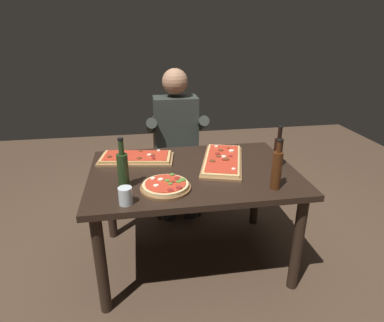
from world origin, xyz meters
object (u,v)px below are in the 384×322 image
object	(u,v)px
wine_bottle_dark	(123,169)
oil_bottle_amber	(278,151)
diner_chair	(176,159)
pizza_round_far	(166,186)
tumbler_near_camera	(126,197)
dining_table	(193,183)
pizza_rectangular_front	(136,158)
seated_diner	(177,137)
vinegar_bottle_green	(277,169)
pizza_rectangular_left	(222,160)

from	to	relation	value
wine_bottle_dark	oil_bottle_amber	xyz separation A→B (m)	(1.05, 0.16, -0.01)
diner_chair	oil_bottle_amber	bearing A→B (deg)	-55.00
pizza_round_far	tumbler_near_camera	bearing A→B (deg)	-148.68
wine_bottle_dark	diner_chair	xyz separation A→B (m)	(0.43, 1.04, -0.38)
dining_table	diner_chair	xyz separation A→B (m)	(-0.03, 0.86, -0.16)
pizza_rectangular_front	oil_bottle_amber	world-z (taller)	oil_bottle_amber
wine_bottle_dark	seated_diner	world-z (taller)	seated_diner
vinegar_bottle_green	seated_diner	size ratio (longest dim) A/B	0.24
tumbler_near_camera	oil_bottle_amber	bearing A→B (deg)	19.19
vinegar_bottle_green	diner_chair	distance (m)	1.34
wine_bottle_dark	oil_bottle_amber	world-z (taller)	wine_bottle_dark
wine_bottle_dark	pizza_rectangular_front	bearing A→B (deg)	80.16
seated_diner	pizza_rectangular_left	bearing A→B (deg)	-68.04
pizza_round_far	diner_chair	bearing A→B (deg)	80.50
dining_table	pizza_round_far	size ratio (longest dim) A/B	4.51
pizza_rectangular_left	diner_chair	size ratio (longest dim) A/B	0.77
pizza_rectangular_left	wine_bottle_dark	size ratio (longest dim) A/B	2.08
oil_bottle_amber	diner_chair	size ratio (longest dim) A/B	0.34
pizza_round_far	wine_bottle_dark	xyz separation A→B (m)	(-0.25, 0.06, 0.10)
pizza_round_far	diner_chair	xyz separation A→B (m)	(0.18, 1.10, -0.27)
diner_chair	pizza_round_far	bearing A→B (deg)	-99.50
pizza_rectangular_front	vinegar_bottle_green	bearing A→B (deg)	-35.40
dining_table	pizza_rectangular_front	world-z (taller)	pizza_rectangular_front
diner_chair	vinegar_bottle_green	bearing A→B (deg)	-68.37
dining_table	pizza_round_far	world-z (taller)	pizza_round_far
dining_table	vinegar_bottle_green	xyz separation A→B (m)	(0.45, -0.34, 0.22)
pizza_rectangular_left	seated_diner	distance (m)	0.69
tumbler_near_camera	diner_chair	world-z (taller)	diner_chair
oil_bottle_amber	seated_diner	xyz separation A→B (m)	(-0.62, 0.76, -0.11)
wine_bottle_dark	pizza_round_far	bearing A→B (deg)	-14.04
pizza_rectangular_left	oil_bottle_amber	xyz separation A→B (m)	(0.36, -0.12, 0.10)
diner_chair	seated_diner	size ratio (longest dim) A/B	0.65
wine_bottle_dark	vinegar_bottle_green	distance (m)	0.92
pizza_rectangular_left	wine_bottle_dark	bearing A→B (deg)	-157.85
pizza_rectangular_left	diner_chair	xyz separation A→B (m)	(-0.26, 0.76, -0.27)
pizza_round_far	oil_bottle_amber	bearing A→B (deg)	15.21
diner_chair	seated_diner	world-z (taller)	seated_diner
pizza_rectangular_front	pizza_round_far	distance (m)	0.52
pizza_rectangular_left	diner_chair	bearing A→B (deg)	108.74
vinegar_bottle_green	seated_diner	bearing A→B (deg)	113.79
pizza_rectangular_front	pizza_round_far	xyz separation A→B (m)	(0.17, -0.49, 0.00)
pizza_rectangular_left	tumbler_near_camera	bearing A→B (deg)	-144.31
dining_table	diner_chair	bearing A→B (deg)	91.76
pizza_rectangular_front	diner_chair	distance (m)	0.75
pizza_rectangular_front	pizza_rectangular_left	xyz separation A→B (m)	(0.61, -0.15, 0.00)
pizza_rectangular_front	diner_chair	bearing A→B (deg)	59.48
pizza_rectangular_front	wine_bottle_dark	xyz separation A→B (m)	(-0.07, -0.43, 0.10)
pizza_round_far	pizza_rectangular_left	bearing A→B (deg)	37.84
wine_bottle_dark	diner_chair	world-z (taller)	wine_bottle_dark
vinegar_bottle_green	oil_bottle_amber	bearing A→B (deg)	65.65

